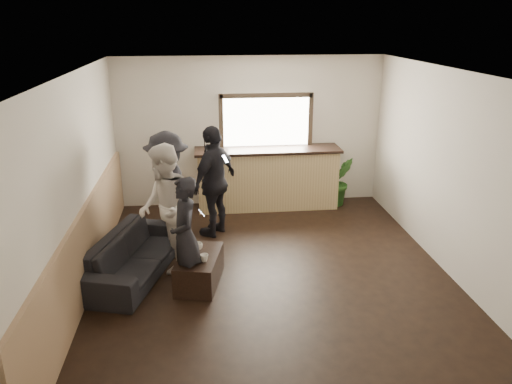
{
  "coord_description": "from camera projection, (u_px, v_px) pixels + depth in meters",
  "views": [
    {
      "loc": [
        -0.9,
        -6.21,
        3.44
      ],
      "look_at": [
        -0.17,
        0.4,
        1.11
      ],
      "focal_mm": 35.0,
      "sensor_mm": 36.0,
      "label": 1
    }
  ],
  "objects": [
    {
      "name": "ground",
      "position": [
        271.0,
        275.0,
        7.06
      ],
      "size": [
        5.0,
        6.0,
        0.01
      ],
      "primitive_type": "cube",
      "color": "black"
    },
    {
      "name": "room_shell",
      "position": [
        216.0,
        178.0,
        6.5
      ],
      "size": [
        5.01,
        6.01,
        2.8
      ],
      "color": "silver",
      "rests_on": "ground"
    },
    {
      "name": "cup_a",
      "position": [
        198.0,
        246.0,
        6.87
      ],
      "size": [
        0.13,
        0.13,
        0.1
      ],
      "primitive_type": "imported",
      "rotation": [
        0.0,
        0.0,
        4.68
      ],
      "color": "silver",
      "rests_on": "coffee_table"
    },
    {
      "name": "sofa",
      "position": [
        135.0,
        255.0,
        6.99
      ],
      "size": [
        1.35,
        2.18,
        0.6
      ],
      "primitive_type": "imported",
      "rotation": [
        0.0,
        0.0,
        1.28
      ],
      "color": "black",
      "rests_on": "ground"
    },
    {
      "name": "person_b",
      "position": [
        165.0,
        209.0,
        6.96
      ],
      "size": [
        0.86,
        1.01,
        1.83
      ],
      "rotation": [
        0.0,
        0.0,
        -1.36
      ],
      "color": "silver",
      "rests_on": "ground"
    },
    {
      "name": "person_d",
      "position": [
        214.0,
        181.0,
        8.12
      ],
      "size": [
        1.0,
        1.13,
        1.84
      ],
      "rotation": [
        0.0,
        0.0,
        -2.21
      ],
      "color": "black",
      "rests_on": "ground"
    },
    {
      "name": "cup_b",
      "position": [
        204.0,
        258.0,
        6.53
      ],
      "size": [
        0.15,
        0.15,
        0.1
      ],
      "primitive_type": "imported",
      "rotation": [
        0.0,
        0.0,
        3.8
      ],
      "color": "silver",
      "rests_on": "coffee_table"
    },
    {
      "name": "bar_counter",
      "position": [
        267.0,
        175.0,
        9.41
      ],
      "size": [
        2.7,
        0.68,
        2.13
      ],
      "color": "tan",
      "rests_on": "ground"
    },
    {
      "name": "coffee_table",
      "position": [
        199.0,
        269.0,
        6.78
      ],
      "size": [
        0.7,
        1.02,
        0.41
      ],
      "primitive_type": "cube",
      "rotation": [
        0.0,
        0.0,
        -0.22
      ],
      "color": "black",
      "rests_on": "ground"
    },
    {
      "name": "potted_plant",
      "position": [
        339.0,
        181.0,
        9.56
      ],
      "size": [
        0.59,
        0.51,
        0.95
      ],
      "primitive_type": "imported",
      "rotation": [
        0.0,
        0.0,
        0.17
      ],
      "color": "#2D6623",
      "rests_on": "ground"
    },
    {
      "name": "person_a",
      "position": [
        185.0,
        236.0,
        6.41
      ],
      "size": [
        0.51,
        0.63,
        1.57
      ],
      "rotation": [
        0.0,
        0.0,
        -1.38
      ],
      "color": "black",
      "rests_on": "ground"
    },
    {
      "name": "person_c",
      "position": [
        168.0,
        190.0,
        7.74
      ],
      "size": [
        0.75,
        1.22,
        1.83
      ],
      "rotation": [
        0.0,
        0.0,
        -1.51
      ],
      "color": "black",
      "rests_on": "ground"
    }
  ]
}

